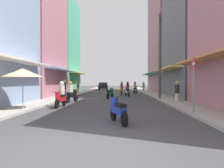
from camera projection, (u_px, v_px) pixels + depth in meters
name	position (u px, v px, depth m)	size (l,w,h in m)	color
ground_plane	(115.00, 94.00, 28.22)	(120.60, 120.60, 0.00)	#424244
sidewalk_left	(78.00, 93.00, 28.41)	(1.82, 62.82, 0.12)	#ADA89E
sidewalk_right	(152.00, 93.00, 28.02)	(1.82, 62.82, 0.12)	#ADA89E
building_left_mid	(28.00, 13.00, 22.18)	(7.05, 8.63, 17.24)	#B7727F
building_left_far	(54.00, 47.00, 30.90)	(7.05, 8.19, 13.27)	#4CB28C
building_right_mid	(202.00, 14.00, 21.06)	(7.05, 9.46, 16.50)	slate
building_right_far	(173.00, 39.00, 32.81)	(7.05, 12.33, 16.26)	#B7727F
motorbike_green	(110.00, 93.00, 20.21)	(0.69, 1.76, 0.96)	black
motorbike_red	(61.00, 96.00, 13.01)	(0.55, 1.81, 1.58)	black
motorbike_orange	(122.00, 89.00, 25.67)	(0.55, 1.81, 1.58)	black
motorbike_blue	(118.00, 110.00, 7.98)	(0.77, 1.74, 0.96)	black
motorbike_silver	(127.00, 90.00, 22.70)	(0.64, 1.78, 1.58)	black
motorbike_black	(72.00, 93.00, 16.13)	(0.69, 1.76, 1.58)	black
motorbike_white	(135.00, 88.00, 27.77)	(0.70, 1.76, 1.58)	black
parked_car	(103.00, 86.00, 41.86)	(1.89, 4.16, 1.45)	black
pedestrian_crossing	(144.00, 87.00, 32.68)	(0.34, 0.34, 1.59)	#BF8C3F
pedestrian_foreground	(177.00, 90.00, 15.72)	(0.44, 0.44, 1.62)	beige
pedestrian_midway	(65.00, 89.00, 22.47)	(0.34, 0.34, 1.70)	#598C59
pedestrian_far	(78.00, 88.00, 28.26)	(0.34, 0.34, 1.55)	#BF8C3F
vendor_umbrella	(23.00, 73.00, 11.20)	(2.09, 2.09, 2.24)	#99999E
utility_pole	(160.00, 56.00, 18.50)	(0.20, 1.20, 7.44)	#4C4C4F
street_sign_no_entry	(194.00, 78.00, 9.62)	(0.07, 0.60, 2.65)	gray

